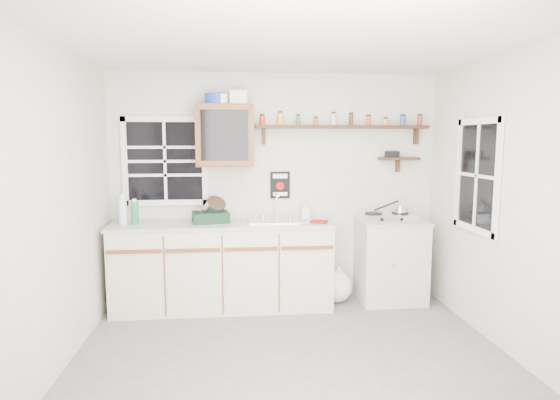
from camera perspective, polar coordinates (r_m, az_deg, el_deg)
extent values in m
cube|color=#555457|center=(4.02, 1.60, -19.10)|extent=(3.60, 3.20, 0.02)
cube|color=silver|center=(3.67, 1.75, 18.82)|extent=(3.60, 3.20, 0.02)
cube|color=#B8B4A5|center=(3.85, -26.11, -1.30)|extent=(0.02, 3.20, 2.50)
cube|color=#B8B4A5|center=(4.26, 26.60, -0.57)|extent=(0.02, 3.20, 2.50)
cube|color=#B8B4A5|center=(5.23, -0.56, 1.53)|extent=(3.60, 0.02, 2.50)
cube|color=#B8B4A5|center=(2.08, 7.33, -7.45)|extent=(3.60, 0.02, 2.50)
cube|color=#B8AD99|center=(5.05, -6.92, -8.09)|extent=(2.27, 0.60, 0.88)
cube|color=#B0B3B9|center=(4.95, -7.00, -2.95)|extent=(2.31, 0.62, 0.04)
cube|color=brown|center=(4.78, -17.36, -6.04)|extent=(0.53, 0.02, 0.03)
cube|color=brown|center=(4.70, -10.54, -6.06)|extent=(0.53, 0.02, 0.03)
cube|color=brown|center=(4.68, -3.57, -5.99)|extent=(0.53, 0.02, 0.03)
cube|color=brown|center=(4.74, 3.34, -5.84)|extent=(0.53, 0.02, 0.03)
cube|color=#B4B4AD|center=(5.35, 13.30, -7.35)|extent=(0.70, 0.55, 0.88)
cube|color=#B0B3B9|center=(5.26, 13.45, -2.54)|extent=(0.73, 0.57, 0.03)
cube|color=silver|center=(4.96, -0.81, -2.58)|extent=(0.52, 0.44, 0.03)
cylinder|color=silver|center=(5.10, -0.40, -0.77)|extent=(0.02, 0.02, 0.28)
cylinder|color=silver|center=(5.02, -0.34, 0.61)|extent=(0.02, 0.14, 0.02)
cube|color=#5A3916|center=(5.02, -6.73, 7.81)|extent=(0.60, 0.30, 0.65)
cube|color=black|center=(4.86, -6.76, 7.83)|extent=(0.48, 0.02, 0.52)
cylinder|color=#192FA7|center=(5.04, -7.79, 12.12)|extent=(0.24, 0.24, 0.11)
cube|color=silver|center=(5.04, -5.09, 12.33)|extent=(0.18, 0.15, 0.14)
cylinder|color=silver|center=(4.99, -7.07, 12.13)|extent=(0.12, 0.12, 0.10)
cube|color=black|center=(5.22, 7.59, 8.82)|extent=(1.91, 0.18, 0.04)
cube|color=black|center=(5.13, -1.96, 7.79)|extent=(0.03, 0.10, 0.18)
cube|color=black|center=(5.51, 16.24, 7.48)|extent=(0.03, 0.10, 0.18)
cylinder|color=red|center=(5.09, -2.17, 9.69)|extent=(0.05, 0.05, 0.10)
cylinder|color=black|center=(5.09, -2.17, 10.34)|extent=(0.05, 0.05, 0.02)
cylinder|color=gold|center=(5.11, 0.04, 9.85)|extent=(0.06, 0.06, 0.13)
cylinder|color=black|center=(5.11, 0.04, 10.66)|extent=(0.05, 0.05, 0.02)
cylinder|color=#267226|center=(5.13, 2.23, 9.68)|extent=(0.05, 0.05, 0.10)
cylinder|color=black|center=(5.13, 2.23, 10.34)|extent=(0.04, 0.04, 0.02)
cylinder|color=#99591E|center=(5.16, 4.40, 9.50)|extent=(0.05, 0.05, 0.08)
cylinder|color=black|center=(5.16, 4.40, 10.01)|extent=(0.04, 0.04, 0.02)
cylinder|color=silver|center=(5.20, 6.54, 9.73)|extent=(0.06, 0.06, 0.12)
cylinder|color=black|center=(5.20, 6.56, 10.50)|extent=(0.05, 0.05, 0.02)
cylinder|color=#4C2614|center=(5.24, 8.65, 9.66)|extent=(0.05, 0.05, 0.12)
cylinder|color=black|center=(5.24, 8.67, 10.41)|extent=(0.04, 0.04, 0.02)
cylinder|color=#B24C19|center=(5.29, 10.72, 9.47)|extent=(0.05, 0.05, 0.10)
cylinder|color=black|center=(5.29, 10.74, 10.10)|extent=(0.04, 0.04, 0.02)
cylinder|color=gold|center=(5.35, 12.74, 9.24)|extent=(0.05, 0.05, 0.07)
cylinder|color=black|center=(5.35, 12.76, 9.71)|extent=(0.04, 0.04, 0.02)
cylinder|color=#334C8C|center=(5.41, 14.73, 9.33)|extent=(0.06, 0.06, 0.10)
cylinder|color=black|center=(5.42, 14.75, 9.95)|extent=(0.05, 0.05, 0.02)
cylinder|color=maroon|center=(5.48, 16.66, 9.27)|extent=(0.06, 0.06, 0.11)
cylinder|color=black|center=(5.49, 16.68, 9.92)|extent=(0.05, 0.05, 0.02)
cube|color=black|center=(5.41, 14.29, 4.90)|extent=(0.45, 0.15, 0.03)
cube|color=black|center=(5.45, 14.12, 4.08)|extent=(0.03, 0.08, 0.14)
cube|color=black|center=(5.39, 13.51, 5.45)|extent=(0.14, 0.10, 0.07)
cube|color=black|center=(5.21, 0.01, 1.84)|extent=(0.22, 0.01, 0.30)
cube|color=white|center=(5.19, 0.02, 2.93)|extent=(0.16, 0.00, 0.05)
cylinder|color=#A50C0C|center=(5.20, 0.02, 1.72)|extent=(0.09, 0.01, 0.09)
cube|color=white|center=(5.21, 0.02, 0.73)|extent=(0.16, 0.00, 0.04)
cube|color=black|center=(5.21, -13.84, 4.61)|extent=(0.85, 0.02, 0.90)
cube|color=white|center=(5.21, -13.84, 4.61)|extent=(0.93, 0.03, 0.98)
cube|color=black|center=(4.70, 22.93, 2.75)|extent=(0.02, 0.70, 1.00)
cube|color=white|center=(4.70, 22.93, 2.75)|extent=(0.03, 0.78, 1.08)
cylinder|color=silver|center=(5.03, -18.62, -1.23)|extent=(0.08, 0.08, 0.28)
cylinder|color=silver|center=(5.01, -18.70, 0.54)|extent=(0.04, 0.04, 0.03)
cylinder|color=#257040|center=(5.02, -17.28, -1.51)|extent=(0.08, 0.08, 0.23)
cylinder|color=silver|center=(5.00, -17.34, -0.03)|extent=(0.04, 0.04, 0.03)
cube|color=black|center=(4.96, -8.44, -2.07)|extent=(0.41, 0.34, 0.11)
cylinder|color=silver|center=(4.94, -7.93, -0.79)|extent=(0.29, 0.30, 0.22)
imported|color=silver|center=(5.14, 3.07, -1.21)|extent=(0.10, 0.10, 0.19)
cube|color=maroon|center=(4.90, 4.79, -2.65)|extent=(0.20, 0.19, 0.02)
cube|color=silver|center=(5.21, 12.89, -2.03)|extent=(0.61, 0.35, 0.07)
cylinder|color=black|center=(5.16, 11.33, -1.60)|extent=(0.18, 0.18, 0.01)
cylinder|color=black|center=(5.25, 14.45, -1.53)|extent=(0.18, 0.18, 0.01)
cylinder|color=silver|center=(5.25, 14.46, -1.13)|extent=(0.14, 0.14, 0.09)
cylinder|color=black|center=(5.26, 12.81, -0.68)|extent=(0.24, 0.17, 0.14)
ellipsoid|color=white|center=(5.26, 6.93, -10.41)|extent=(0.38, 0.34, 0.40)
cone|color=white|center=(5.21, 7.18, -8.51)|extent=(0.11, 0.11, 0.11)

